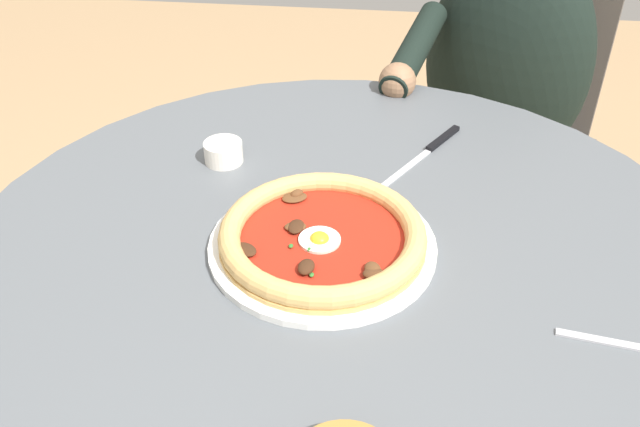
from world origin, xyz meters
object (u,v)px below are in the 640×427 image
at_px(pizza_on_plate, 322,238).
at_px(dining_table, 340,324).
at_px(ramekin_capers, 223,151).
at_px(cafe_chair_diner, 508,125).
at_px(steak_knife, 433,147).
at_px(diner_person, 491,147).
at_px(fork_utensil, 639,347).

bearing_deg(pizza_on_plate, dining_table, 91.50).
height_order(ramekin_capers, cafe_chair_diner, cafe_chair_diner).
bearing_deg(cafe_chair_diner, steak_knife, -21.13).
distance_m(dining_table, cafe_chair_diner, 0.92).
xyz_separation_m(steak_knife, ramekin_capers, (0.08, -0.33, 0.01)).
height_order(diner_person, cafe_chair_diner, diner_person).
bearing_deg(pizza_on_plate, fork_utensil, 70.18).
bearing_deg(dining_table, steak_knife, 155.97).
height_order(dining_table, pizza_on_plate, pizza_on_plate).
height_order(pizza_on_plate, ramekin_capers, pizza_on_plate).
xyz_separation_m(dining_table, pizza_on_plate, (0.00, -0.03, 0.16)).
distance_m(steak_knife, ramekin_capers, 0.34).
height_order(pizza_on_plate, fork_utensil, pizza_on_plate).
relative_size(pizza_on_plate, ramekin_capers, 4.97).
bearing_deg(steak_knife, dining_table, -24.03).
bearing_deg(ramekin_capers, pizza_on_plate, 41.83).
xyz_separation_m(dining_table, cafe_chair_diner, (-0.85, 0.34, -0.12)).
height_order(dining_table, ramekin_capers, ramekin_capers).
relative_size(pizza_on_plate, fork_utensil, 1.69).
distance_m(ramekin_capers, cafe_chair_diner, 0.89).
relative_size(steak_knife, diner_person, 0.17).
relative_size(ramekin_capers, fork_utensil, 0.34).
bearing_deg(pizza_on_plate, diner_person, 156.33).
distance_m(dining_table, diner_person, 0.78).
xyz_separation_m(pizza_on_plate, cafe_chair_diner, (-0.85, 0.37, -0.27)).
relative_size(pizza_on_plate, steak_knife, 1.54).
bearing_deg(steak_knife, fork_utensil, 28.31).
bearing_deg(cafe_chair_diner, dining_table, -22.10).
relative_size(fork_utensil, diner_person, 0.16).
relative_size(dining_table, pizza_on_plate, 3.46).
relative_size(diner_person, cafe_chair_diner, 1.41).
bearing_deg(fork_utensil, cafe_chair_diner, -179.81).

